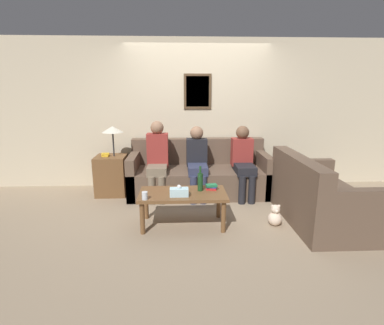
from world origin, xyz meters
name	(u,v)px	position (x,y,z in m)	size (l,w,h in m)	color
ground_plane	(201,204)	(0.00, 0.00, 0.00)	(16.00, 16.00, 0.00)	gray
wall_back	(197,114)	(0.00, 1.03, 1.30)	(9.00, 0.08, 2.60)	beige
couch_main	(199,175)	(0.00, 0.55, 0.31)	(2.32, 0.92, 0.89)	brown
couch_side	(319,200)	(1.52, -0.70, 0.31)	(0.92, 1.55, 0.89)	brown
coffee_table	(183,197)	(-0.29, -0.73, 0.39)	(1.12, 0.58, 0.45)	brown
side_table_with_lamp	(112,172)	(-1.47, 0.54, 0.38)	(0.49, 0.49, 1.15)	brown
wine_bottle	(200,181)	(-0.06, -0.66, 0.57)	(0.07, 0.07, 0.33)	#19421E
drinking_glass	(145,196)	(-0.75, -0.96, 0.50)	(0.07, 0.07, 0.10)	silver
book_stack	(211,187)	(0.09, -0.62, 0.48)	(0.15, 0.12, 0.07)	red
tissue_box	(179,192)	(-0.34, -0.85, 0.50)	(0.23, 0.12, 0.15)	silver
person_left	(157,157)	(-0.68, 0.35, 0.67)	(0.34, 0.60, 1.24)	#756651
person_middle	(197,159)	(-0.04, 0.37, 0.63)	(0.34, 0.65, 1.15)	#2D334C
person_right	(243,159)	(0.71, 0.34, 0.63)	(0.34, 0.65, 1.16)	black
teddy_bear	(275,216)	(0.91, -0.79, 0.12)	(0.18, 0.18, 0.29)	beige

